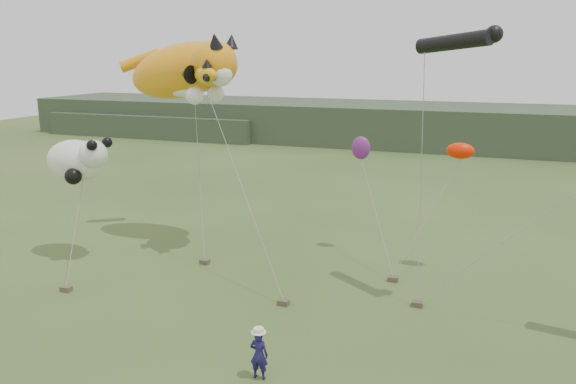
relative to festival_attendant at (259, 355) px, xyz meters
The scene contains 8 objects.
ground 1.07m from the festival_attendant, 109.26° to the left, with size 120.00×120.00×0.00m, color #385123.
headland 45.58m from the festival_attendant, 94.25° to the left, with size 90.00×13.00×4.00m.
festival_attendant is the anchor object (origin of this frame).
sandbag_anchors 6.34m from the festival_attendant, 108.86° to the left, with size 13.40×5.67×0.20m.
cat_kite 14.97m from the festival_attendant, 126.91° to the left, with size 7.27×3.88×3.54m.
fish_kite 12.89m from the festival_attendant, 126.50° to the left, with size 2.20×1.46×1.08m.
panda_kite 13.68m from the festival_attendant, 149.89° to the left, with size 3.25×2.10×2.02m.
misc_kites 12.18m from the festival_attendant, 78.44° to the left, with size 5.36×1.68×1.14m.
Camera 1 is at (5.90, -13.85, 8.91)m, focal length 35.00 mm.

